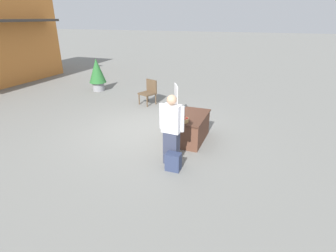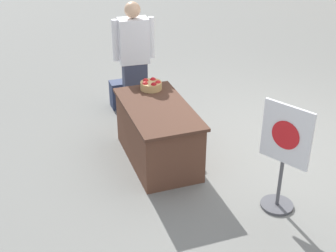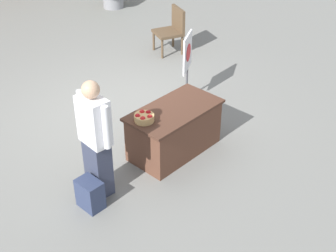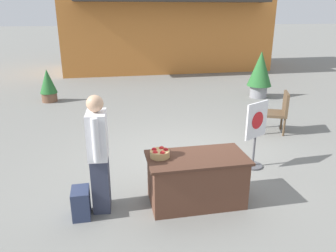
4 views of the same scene
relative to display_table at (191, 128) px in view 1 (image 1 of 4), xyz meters
The scene contains 8 objects.
ground_plane 1.51m from the display_table, 83.96° to the left, with size 120.00×120.00×0.00m, color slate.
display_table is the anchor object (origin of this frame).
apple_basket 0.69m from the display_table, behind, with size 0.28×0.28×0.13m.
person_visitor 1.47m from the display_table, behind, with size 0.29×0.61×1.70m.
backpack 1.68m from the display_table, behind, with size 0.24×0.34×0.42m.
poster_board 1.67m from the display_table, 34.57° to the left, with size 0.50×0.36×1.23m.
patio_chair 3.70m from the display_table, 43.20° to the left, with size 0.72×0.72×0.97m.
potted_plant_near_right 6.81m from the display_table, 56.59° to the left, with size 0.79×0.79×1.51m.
Camera 1 is at (-6.74, -3.22, 3.26)m, focal length 28.00 mm.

